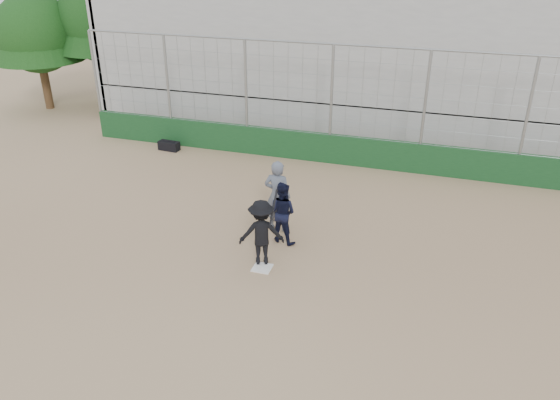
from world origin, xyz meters
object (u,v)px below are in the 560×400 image
(catcher_crouched, at_px, (282,222))
(batter_at_plate, at_px, (261,233))
(umpire, at_px, (278,199))
(equipment_bag, at_px, (169,146))

(catcher_crouched, bearing_deg, batter_at_plate, -97.70)
(catcher_crouched, distance_m, umpire, 0.73)
(equipment_bag, bearing_deg, batter_at_plate, -46.88)
(catcher_crouched, relative_size, umpire, 0.64)
(batter_at_plate, xyz_separation_m, umpire, (-0.15, 1.69, 0.06))
(catcher_crouched, height_order, equipment_bag, catcher_crouched)
(catcher_crouched, distance_m, equipment_bag, 7.74)
(umpire, bearing_deg, equipment_bag, -36.25)
(umpire, xyz_separation_m, equipment_bag, (-5.59, 4.43, -0.72))
(batter_at_plate, height_order, equipment_bag, batter_at_plate)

